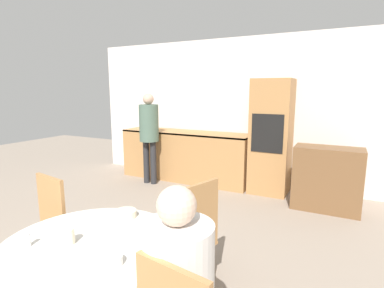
{
  "coord_description": "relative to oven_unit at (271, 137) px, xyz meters",
  "views": [
    {
      "loc": [
        1.54,
        0.13,
        1.68
      ],
      "look_at": [
        0.06,
        3.02,
        1.1
      ],
      "focal_mm": 28.0,
      "sensor_mm": 36.0,
      "label": 1
    }
  ],
  "objects": [
    {
      "name": "salt_shaker",
      "position": [
        -0.6,
        -3.85,
        -0.14
      ],
      "size": [
        0.03,
        0.03,
        0.09
      ],
      "color": "white",
      "rests_on": "dining_table"
    },
    {
      "name": "chair_far_left",
      "position": [
        -1.08,
        -3.41,
        -0.39
      ],
      "size": [
        0.46,
        0.46,
        0.99
      ],
      "rotation": [
        0.0,
        0.0,
        6.11
      ],
      "color": "#AD7A47",
      "rests_on": "ground_plane"
    },
    {
      "name": "wall_back",
      "position": [
        -0.49,
        0.34,
        0.37
      ],
      "size": [
        6.4,
        0.05,
        2.6
      ],
      "color": "silver",
      "rests_on": "ground_plane"
    },
    {
      "name": "dining_table",
      "position": [
        -0.29,
        -3.64,
        -0.41
      ],
      "size": [
        1.11,
        1.11,
        0.75
      ],
      "color": "brown",
      "rests_on": "ground_plane"
    },
    {
      "name": "chair_far_right",
      "position": [
        0.04,
        -2.89,
        -0.39
      ],
      "size": [
        0.5,
        0.5,
        0.99
      ],
      "rotation": [
        0.0,
        0.0,
        4.42
      ],
      "color": "#AD7A47",
      "rests_on": "ground_plane"
    },
    {
      "name": "bowl_centre",
      "position": [
        -0.01,
        -3.78,
        -0.16
      ],
      "size": [
        0.13,
        0.13,
        0.05
      ],
      "color": "white",
      "rests_on": "dining_table"
    },
    {
      "name": "kitchen_counter",
      "position": [
        -1.59,
        -0.01,
        -0.46
      ],
      "size": [
        2.49,
        0.6,
        0.92
      ],
      "color": "#AD7A47",
      "rests_on": "ground_plane"
    },
    {
      "name": "sideboard",
      "position": [
        0.89,
        -0.4,
        -0.48
      ],
      "size": [
        0.9,
        0.45,
        0.9
      ],
      "color": "brown",
      "rests_on": "ground_plane"
    },
    {
      "name": "person_standing",
      "position": [
        -2.05,
        -0.52,
        0.07
      ],
      "size": [
        0.34,
        0.34,
        1.63
      ],
      "color": "#262628",
      "rests_on": "ground_plane"
    },
    {
      "name": "bowl_near",
      "position": [
        -0.35,
        -3.25,
        -0.16
      ],
      "size": [
        0.16,
        0.16,
        0.05
      ],
      "color": "beige",
      "rests_on": "dining_table"
    },
    {
      "name": "cup",
      "position": [
        -0.4,
        -3.72,
        -0.14
      ],
      "size": [
        0.07,
        0.07,
        0.1
      ],
      "color": "beige",
      "rests_on": "dining_table"
    },
    {
      "name": "oven_unit",
      "position": [
        0.0,
        0.0,
        0.0
      ],
      "size": [
        0.61,
        0.59,
        1.86
      ],
      "color": "#AD7A47",
      "rests_on": "ground_plane"
    }
  ]
}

